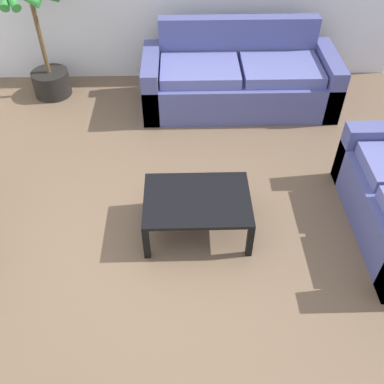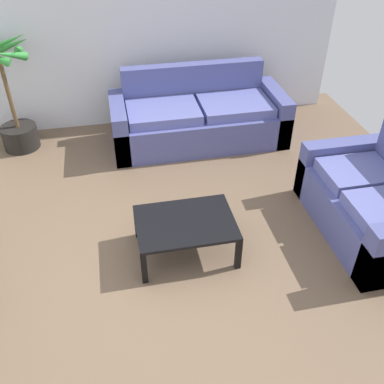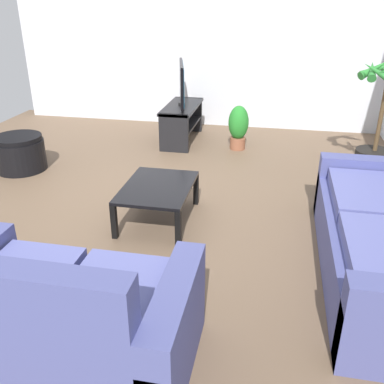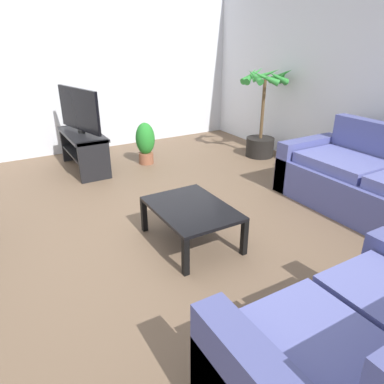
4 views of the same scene
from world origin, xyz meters
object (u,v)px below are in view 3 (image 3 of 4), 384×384
Objects in this scene: potted_palm at (380,128)px; tv_stand at (182,118)px; ottoman at (20,153)px; couch_loveseat at (65,321)px; coffee_table at (158,190)px; potted_plant_small at (238,126)px; tv at (182,83)px.

tv_stand is at bearing -107.05° from potted_palm.
potted_palm is 2.26× the size of ottoman.
couch_loveseat reaches higher than ottoman.
potted_plant_small is (-2.27, 0.54, 0.01)m from coffee_table.
potted_plant_small is at bearing -108.63° from potted_palm.
potted_plant_small reaches higher than ottoman.
potted_palm is at bearing 72.91° from tv.
potted_palm is (-3.52, 2.32, 0.28)m from couch_loveseat.
tv_stand is 2.72m from potted_palm.
potted_palm is (0.79, 2.58, -0.28)m from tv.
potted_plant_small reaches higher than coffee_table.
ottoman is (1.54, -1.73, -0.64)m from tv.
tv_stand is 2.32m from ottoman.
couch_loveseat is 2.44× the size of ottoman.
ottoman is (-0.94, -2.04, -0.10)m from coffee_table.
tv is 2.56m from coffee_table.
tv_stand is 1.11× the size of tv.
potted_plant_small is at bearing 166.64° from coffee_table.
tv_stand is at bearing -103.80° from potted_plant_small.
tv_stand reaches higher than coffee_table.
potted_plant_small is (0.21, 0.86, -0.52)m from tv.
coffee_table is 2.25m from ottoman.
tv is at bearing -107.09° from potted_palm.
potted_palm is 1.84m from potted_plant_small.
couch_loveseat is at bearing -8.20° from potted_plant_small.
coffee_table is (2.49, 0.32, -0.54)m from tv.
couch_loveseat reaches higher than coffee_table.
coffee_table is at bearing -53.30° from potted_palm.
potted_plant_small reaches higher than tv_stand.
couch_loveseat is 4.23m from potted_palm.
couch_loveseat is 4.15m from potted_plant_small.
potted_palm is at bearing 71.37° from potted_plant_small.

